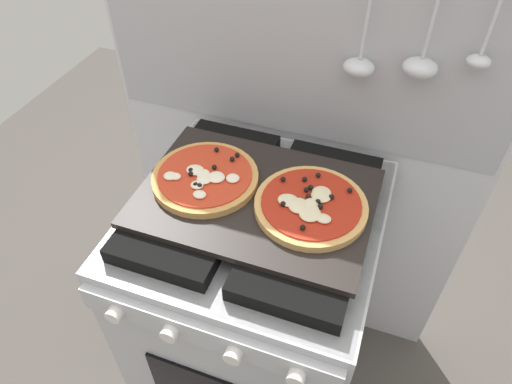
% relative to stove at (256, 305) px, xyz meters
% --- Properties ---
extents(ground_plane, '(4.00, 4.00, 0.00)m').
position_rel_stove_xyz_m(ground_plane, '(0.00, 0.00, -0.45)').
color(ground_plane, '#4C4742').
extents(kitchen_backsplash, '(1.10, 0.09, 1.55)m').
position_rel_stove_xyz_m(kitchen_backsplash, '(0.00, 0.34, 0.34)').
color(kitchen_backsplash, silver).
rests_on(kitchen_backsplash, ground_plane).
extents(stove, '(0.60, 0.64, 0.90)m').
position_rel_stove_xyz_m(stove, '(0.00, 0.00, 0.00)').
color(stove, '#B7BABF').
rests_on(stove, ground_plane).
extents(baking_tray, '(0.54, 0.38, 0.02)m').
position_rel_stove_xyz_m(baking_tray, '(0.00, 0.00, 0.46)').
color(baking_tray, black).
rests_on(baking_tray, stove).
extents(pizza_left, '(0.25, 0.25, 0.03)m').
position_rel_stove_xyz_m(pizza_left, '(-0.13, 0.01, 0.48)').
color(pizza_left, tan).
rests_on(pizza_left, baking_tray).
extents(pizza_right, '(0.25, 0.25, 0.03)m').
position_rel_stove_xyz_m(pizza_right, '(0.13, -0.00, 0.48)').
color(pizza_right, tan).
rests_on(pizza_right, baking_tray).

